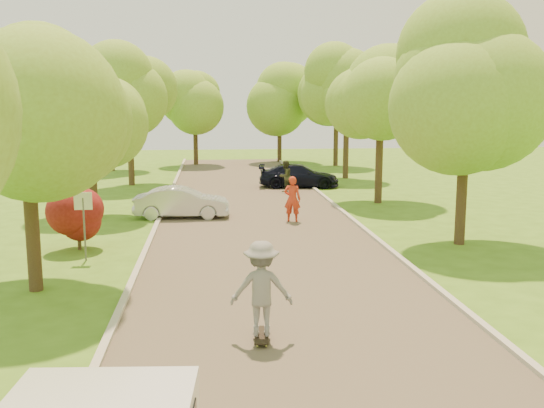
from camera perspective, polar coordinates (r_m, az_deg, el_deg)
name	(u,v)px	position (r m, az deg, el deg)	size (l,w,h in m)	color
ground	(285,294)	(15.86, 1.19, -8.48)	(100.00, 100.00, 0.00)	#43711B
road	(259,230)	(23.56, -1.19, -2.49)	(8.00, 60.00, 0.01)	#4C4438
curb_left	(154,231)	(23.58, -11.06, -2.52)	(0.18, 60.00, 0.12)	#B2AD9E
curb_right	(361,227)	(24.21, 8.41, -2.13)	(0.18, 60.00, 0.12)	#B2AD9E
street_sign	(84,212)	(19.66, -17.31, -0.69)	(0.55, 0.06, 2.17)	#59595E
red_shrub	(78,218)	(21.29, -17.78, -1.24)	(1.70, 1.70, 1.95)	#382619
tree_l_mida	(32,92)	(16.58, -21.69, 9.80)	(4.71, 4.60, 7.39)	#382619
tree_l_midb	(94,110)	(27.43, -16.43, 8.46)	(4.30, 4.20, 6.62)	#382619
tree_l_far	(132,93)	(37.25, -13.03, 10.12)	(4.92, 4.80, 7.79)	#382619
tree_r_mida	(474,84)	(21.87, 18.45, 10.70)	(5.13, 5.00, 7.95)	#382619
tree_r_midb	(385,103)	(30.18, 10.56, 9.30)	(4.51, 4.40, 7.01)	#382619
tree_r_far	(351,88)	(40.03, 7.41, 10.75)	(5.33, 5.20, 8.34)	#382619
tree_bg_a	(112,97)	(45.50, -14.81, 9.70)	(5.12, 5.00, 7.72)	#382619
tree_bg_b	(339,95)	(48.05, 6.37, 10.19)	(5.12, 5.00, 7.95)	#382619
tree_bg_c	(197,101)	(48.98, -7.03, 9.56)	(4.92, 4.80, 7.33)	#382619
tree_bg_d	(282,98)	(51.34, 0.97, 9.95)	(5.12, 5.00, 7.72)	#382619
silver_sedan	(182,202)	(26.34, -8.49, 0.14)	(1.41, 4.05, 1.33)	#BCBDC1
dark_sedan	(299,176)	(35.59, 2.53, 2.67)	(1.90, 4.67, 1.36)	black
longboard	(262,335)	(12.90, -0.98, -12.26)	(0.37, 1.04, 0.12)	black
skateboarder	(261,288)	(12.56, -1.00, -7.95)	(1.29, 0.74, 1.99)	gray
person_striped	(292,199)	(25.12, 1.93, 0.46)	(0.70, 0.46, 1.92)	red
person_olive	(285,176)	(33.68, 1.26, 2.62)	(0.85, 0.66, 1.75)	#2E321E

